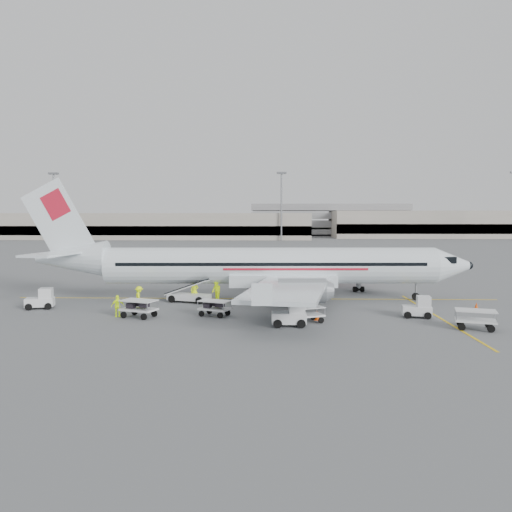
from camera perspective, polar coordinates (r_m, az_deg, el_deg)
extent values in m
plane|color=#56595B|center=(46.10, -0.07, -4.91)|extent=(360.00, 360.00, 0.00)
cube|color=yellow|center=(46.10, -0.07, -4.90)|extent=(44.00, 0.20, 0.01)
cube|color=yellow|center=(40.24, 20.05, -6.53)|extent=(0.20, 20.00, 0.01)
cone|color=#E14306|center=(44.65, 23.87, -5.22)|extent=(0.35, 0.35, 0.57)
cone|color=#E14306|center=(61.51, 5.98, -2.29)|extent=(0.39, 0.39, 0.64)
cone|color=#E14306|center=(36.89, 7.00, -6.72)|extent=(0.44, 0.44, 0.71)
imported|color=#DBFB0F|center=(44.96, -7.04, -3.97)|extent=(0.72, 0.51, 1.87)
imported|color=#DBFB0F|center=(44.45, -4.56, -4.01)|extent=(1.13, 1.18, 1.92)
imported|color=#DBFB0F|center=(42.20, -13.21, -4.62)|extent=(1.13, 1.37, 1.84)
imported|color=#DBFB0F|center=(39.05, -15.52, -5.53)|extent=(1.05, 0.74, 1.65)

